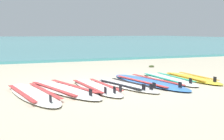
{
  "coord_description": "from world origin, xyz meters",
  "views": [
    {
      "loc": [
        -2.28,
        -5.93,
        1.15
      ],
      "look_at": [
        0.15,
        0.51,
        0.25
      ],
      "focal_mm": 46.84,
      "sensor_mm": 36.0,
      "label": 1
    }
  ],
  "objects_px": {
    "surfboard_3": "(126,85)",
    "surfboard_0": "(33,94)",
    "surfboard_4": "(148,82)",
    "surfboard_6": "(191,78)",
    "surfboard_2": "(96,87)",
    "surfboard_5": "(168,79)",
    "surfboard_1": "(63,89)"
  },
  "relations": [
    {
      "from": "surfboard_1",
      "to": "surfboard_5",
      "type": "relative_size",
      "value": 1.18
    },
    {
      "from": "surfboard_2",
      "to": "surfboard_4",
      "type": "height_order",
      "value": "same"
    },
    {
      "from": "surfboard_0",
      "to": "surfboard_2",
      "type": "bearing_deg",
      "value": 9.66
    },
    {
      "from": "surfboard_3",
      "to": "surfboard_4",
      "type": "bearing_deg",
      "value": 19.03
    },
    {
      "from": "surfboard_4",
      "to": "surfboard_0",
      "type": "bearing_deg",
      "value": -171.49
    },
    {
      "from": "surfboard_1",
      "to": "surfboard_5",
      "type": "distance_m",
      "value": 2.61
    },
    {
      "from": "surfboard_1",
      "to": "surfboard_4",
      "type": "height_order",
      "value": "same"
    },
    {
      "from": "surfboard_2",
      "to": "surfboard_4",
      "type": "relative_size",
      "value": 0.84
    },
    {
      "from": "surfboard_0",
      "to": "surfboard_3",
      "type": "height_order",
      "value": "same"
    },
    {
      "from": "surfboard_0",
      "to": "surfboard_4",
      "type": "height_order",
      "value": "same"
    },
    {
      "from": "surfboard_3",
      "to": "surfboard_5",
      "type": "relative_size",
      "value": 0.92
    },
    {
      "from": "surfboard_5",
      "to": "surfboard_6",
      "type": "height_order",
      "value": "same"
    },
    {
      "from": "surfboard_5",
      "to": "surfboard_0",
      "type": "bearing_deg",
      "value": -169.69
    },
    {
      "from": "surfboard_2",
      "to": "surfboard_4",
      "type": "distance_m",
      "value": 1.29
    },
    {
      "from": "surfboard_1",
      "to": "surfboard_4",
      "type": "relative_size",
      "value": 0.98
    },
    {
      "from": "surfboard_2",
      "to": "surfboard_5",
      "type": "relative_size",
      "value": 1.02
    },
    {
      "from": "surfboard_2",
      "to": "surfboard_4",
      "type": "bearing_deg",
      "value": 7.38
    },
    {
      "from": "surfboard_3",
      "to": "surfboard_5",
      "type": "distance_m",
      "value": 1.35
    },
    {
      "from": "surfboard_4",
      "to": "surfboard_3",
      "type": "bearing_deg",
      "value": -160.97
    },
    {
      "from": "surfboard_2",
      "to": "surfboard_5",
      "type": "bearing_deg",
      "value": 10.73
    },
    {
      "from": "surfboard_0",
      "to": "surfboard_4",
      "type": "bearing_deg",
      "value": 8.51
    },
    {
      "from": "surfboard_4",
      "to": "surfboard_6",
      "type": "distance_m",
      "value": 1.25
    },
    {
      "from": "surfboard_6",
      "to": "surfboard_0",
      "type": "bearing_deg",
      "value": -172.43
    },
    {
      "from": "surfboard_2",
      "to": "surfboard_6",
      "type": "xyz_separation_m",
      "value": [
        2.53,
        0.29,
        -0.0
      ]
    },
    {
      "from": "surfboard_5",
      "to": "surfboard_6",
      "type": "xyz_separation_m",
      "value": [
        0.61,
        -0.08,
        0.0
      ]
    },
    {
      "from": "surfboard_3",
      "to": "surfboard_0",
      "type": "bearing_deg",
      "value": -175.22
    },
    {
      "from": "surfboard_4",
      "to": "surfboard_6",
      "type": "height_order",
      "value": "same"
    },
    {
      "from": "surfboard_2",
      "to": "surfboard_3",
      "type": "height_order",
      "value": "same"
    },
    {
      "from": "surfboard_0",
      "to": "surfboard_6",
      "type": "bearing_deg",
      "value": 7.57
    },
    {
      "from": "surfboard_1",
      "to": "surfboard_3",
      "type": "xyz_separation_m",
      "value": [
        1.31,
        -0.09,
        0.0
      ]
    },
    {
      "from": "surfboard_2",
      "to": "surfboard_3",
      "type": "relative_size",
      "value": 1.1
    },
    {
      "from": "surfboard_0",
      "to": "surfboard_1",
      "type": "bearing_deg",
      "value": 22.81
    }
  ]
}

